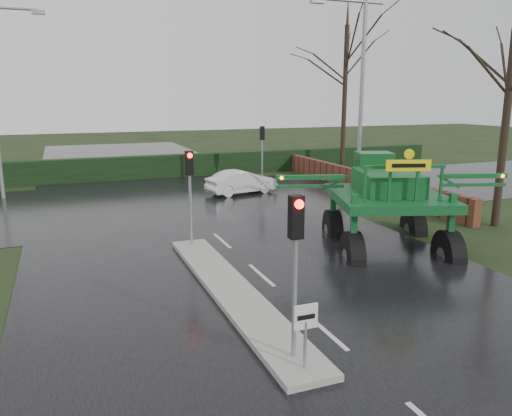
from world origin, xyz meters
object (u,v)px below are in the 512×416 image
object	(u,v)px
keep_left_sign	(306,326)
traffic_signal_far	(262,141)
white_sedan	(242,194)
traffic_signal_mid	(190,178)
traffic_signal_near	(296,243)
street_light_right	(357,83)
crop_sprayer	(353,194)

from	to	relation	value
keep_left_sign	traffic_signal_far	world-z (taller)	traffic_signal_far
keep_left_sign	white_sedan	xyz separation A→B (m)	(5.18, 18.09, -1.06)
traffic_signal_mid	traffic_signal_far	world-z (taller)	same
keep_left_sign	traffic_signal_near	bearing A→B (deg)	90.00
keep_left_sign	white_sedan	distance (m)	18.84
traffic_signal_far	white_sedan	xyz separation A→B (m)	(-2.62, -3.42, -2.59)
keep_left_sign	street_light_right	xyz separation A→B (m)	(9.49, 13.50, 4.93)
traffic_signal_mid	white_sedan	bearing A→B (deg)	60.35
traffic_signal_far	crop_sprayer	xyz separation A→B (m)	(-2.93, -15.37, -0.39)
traffic_signal_near	traffic_signal_mid	size ratio (longest dim) A/B	1.00
street_light_right	keep_left_sign	bearing A→B (deg)	-125.12
traffic_signal_far	traffic_signal_mid	bearing A→B (deg)	58.07
traffic_signal_far	street_light_right	bearing A→B (deg)	101.95
white_sedan	street_light_right	bearing A→B (deg)	-147.47
keep_left_sign	white_sedan	world-z (taller)	keep_left_sign
traffic_signal_near	white_sedan	world-z (taller)	traffic_signal_near
crop_sprayer	white_sedan	world-z (taller)	crop_sprayer
keep_left_sign	traffic_signal_mid	bearing A→B (deg)	90.00
keep_left_sign	traffic_signal_far	distance (m)	22.93
white_sedan	traffic_signal_near	bearing A→B (deg)	152.86
keep_left_sign	traffic_signal_far	xyz separation A→B (m)	(7.80, 21.51, 1.53)
crop_sprayer	white_sedan	xyz separation A→B (m)	(0.31, 11.95, -2.20)
traffic_signal_near	street_light_right	world-z (taller)	street_light_right
traffic_signal_near	traffic_signal_far	world-z (taller)	same
keep_left_sign	traffic_signal_far	size ratio (longest dim) A/B	0.38
street_light_right	traffic_signal_mid	bearing A→B (deg)	-154.60
street_light_right	white_sedan	xyz separation A→B (m)	(-4.32, 4.59, -5.99)
traffic_signal_near	white_sedan	bearing A→B (deg)	73.60
crop_sprayer	traffic_signal_mid	bearing A→B (deg)	167.86
traffic_signal_near	traffic_signal_far	bearing A→B (deg)	69.64
traffic_signal_mid	street_light_right	xyz separation A→B (m)	(9.49, 4.51, 3.40)
traffic_signal_far	street_light_right	xyz separation A→B (m)	(1.69, -8.01, 3.40)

